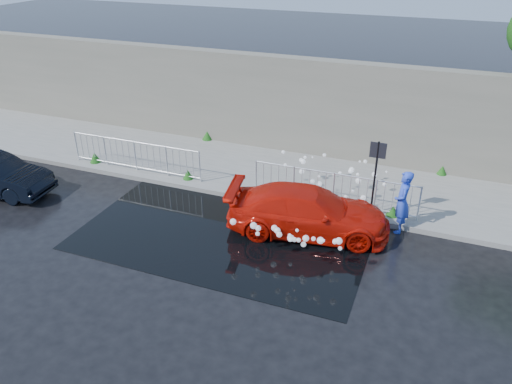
% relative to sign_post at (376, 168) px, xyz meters
% --- Properties ---
extents(ground, '(90.00, 90.00, 0.00)m').
position_rel_sign_post_xyz_m(ground, '(-4.20, -3.10, -1.72)').
color(ground, black).
rests_on(ground, ground).
extents(pavement, '(30.00, 4.00, 0.15)m').
position_rel_sign_post_xyz_m(pavement, '(-4.20, 1.90, -1.65)').
color(pavement, slate).
rests_on(pavement, ground).
extents(curb, '(30.00, 0.25, 0.16)m').
position_rel_sign_post_xyz_m(curb, '(-4.20, -0.10, -1.64)').
color(curb, slate).
rests_on(curb, ground).
extents(retaining_wall, '(30.00, 0.60, 3.50)m').
position_rel_sign_post_xyz_m(retaining_wall, '(-4.20, 4.10, 0.18)').
color(retaining_wall, '#686558').
rests_on(retaining_wall, pavement).
extents(puddle, '(8.00, 5.00, 0.01)m').
position_rel_sign_post_xyz_m(puddle, '(-3.70, -2.10, -1.72)').
color(puddle, black).
rests_on(puddle, ground).
extents(sign_post, '(0.45, 0.06, 2.50)m').
position_rel_sign_post_xyz_m(sign_post, '(0.00, 0.00, 0.00)').
color(sign_post, black).
rests_on(sign_post, ground).
extents(railing_left, '(5.05, 0.05, 1.10)m').
position_rel_sign_post_xyz_m(railing_left, '(-8.20, 0.25, -0.99)').
color(railing_left, silver).
rests_on(railing_left, pavement).
extents(railing_right, '(5.05, 0.05, 1.10)m').
position_rel_sign_post_xyz_m(railing_right, '(-1.20, 0.25, -0.99)').
color(railing_right, silver).
rests_on(railing_right, pavement).
extents(weeds, '(12.17, 3.93, 0.38)m').
position_rel_sign_post_xyz_m(weeds, '(-4.52, 1.38, -1.40)').
color(weeds, '#1C4D14').
rests_on(weeds, pavement).
extents(water_spray, '(3.68, 5.60, 0.98)m').
position_rel_sign_post_xyz_m(water_spray, '(-1.54, -0.86, -0.94)').
color(water_spray, white).
rests_on(water_spray, ground).
extents(red_car, '(4.78, 2.63, 1.31)m').
position_rel_sign_post_xyz_m(red_car, '(-1.55, -1.25, -1.07)').
color(red_car, red).
rests_on(red_car, ground).
extents(person, '(0.52, 0.72, 1.84)m').
position_rel_sign_post_xyz_m(person, '(0.85, -0.25, -0.80)').
color(person, blue).
rests_on(person, ground).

